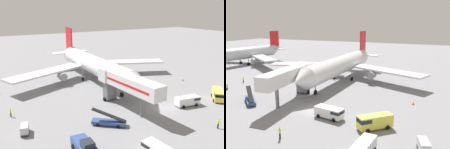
# 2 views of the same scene
# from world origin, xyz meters

# --- Properties ---
(ground_plane) EXTENTS (300.00, 300.00, 0.00)m
(ground_plane) POSITION_xyz_m (0.00, 0.00, 0.00)
(ground_plane) COLOR gray
(airplane_at_gate) EXTENTS (47.04, 46.09, 13.32)m
(airplane_at_gate) POSITION_xyz_m (-4.17, 24.74, 4.59)
(airplane_at_gate) COLOR silver
(airplane_at_gate) RESTS_ON ground
(jet_bridge) EXTENTS (4.80, 17.34, 7.10)m
(jet_bridge) POSITION_xyz_m (-6.75, 3.82, 5.28)
(jet_bridge) COLOR silver
(jet_bridge) RESTS_ON ground
(belt_loader_truck) EXTENTS (5.61, 5.08, 2.95)m
(belt_loader_truck) POSITION_xyz_m (-13.28, -1.32, 0.75)
(belt_loader_truck) COLOR #2D4C8E
(belt_loader_truck) RESTS_ON ground
(service_van_outer_right) EXTENTS (5.38, 2.77, 1.94)m
(service_van_outer_right) POSITION_xyz_m (5.28, -1.62, 1.12)
(service_van_outer_right) COLOR white
(service_van_outer_right) RESTS_ON ground
(service_van_far_left) EXTENTS (5.26, 5.32, 2.26)m
(service_van_far_left) POSITION_xyz_m (13.47, -2.51, 1.29)
(service_van_far_left) COLOR #E5DB4C
(service_van_far_left) RESTS_ON ground
(baggage_cart_rear_left) EXTENTS (1.78, 2.73, 1.54)m
(baggage_cart_rear_left) POSITION_xyz_m (-26.55, 2.80, 0.85)
(baggage_cart_rear_left) COLOR #38383D
(baggage_cart_rear_left) RESTS_ON ground
(ground_crew_worker_foreground) EXTENTS (0.34, 0.34, 1.62)m
(ground_crew_worker_foreground) POSITION_xyz_m (-27.62, 10.63, 0.86)
(ground_crew_worker_foreground) COLOR #1E2333
(ground_crew_worker_foreground) RESTS_ON ground
(ground_crew_worker_midground) EXTENTS (0.42, 0.42, 1.79)m
(ground_crew_worker_midground) POSITION_xyz_m (2.23, -11.38, 0.95)
(ground_crew_worker_midground) COLOR #1E2333
(ground_crew_worker_midground) RESTS_ON ground
(safety_cone_alpha) EXTENTS (0.42, 0.42, 0.64)m
(safety_cone_alpha) POSITION_xyz_m (17.41, 11.78, 0.31)
(safety_cone_alpha) COLOR black
(safety_cone_alpha) RESTS_ON ground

